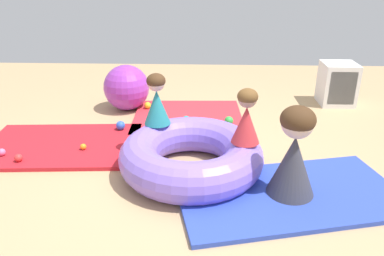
{
  "coord_description": "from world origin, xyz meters",
  "views": [
    {
      "loc": [
        0.14,
        -3.14,
        1.75
      ],
      "look_at": [
        0.02,
        0.09,
        0.36
      ],
      "focal_mm": 35.47,
      "sensor_mm": 36.0,
      "label": 1
    }
  ],
  "objects_px": {
    "play_ball_orange": "(83,147)",
    "play_ball_teal": "(186,119)",
    "play_ball_blue": "(121,125)",
    "inflatable_cushion": "(191,156)",
    "child_in_red": "(246,117)",
    "adult_seated": "(294,153)",
    "storage_cube": "(338,84)",
    "play_ball_yellow": "(148,105)",
    "play_ball_pink_second": "(177,126)",
    "play_ball_pink": "(2,152)",
    "exercise_ball_large": "(126,88)",
    "play_ball_green": "(229,121)",
    "play_ball_red": "(18,158)",
    "child_in_teal": "(157,100)"
  },
  "relations": [
    {
      "from": "play_ball_green",
      "to": "play_ball_yellow",
      "type": "distance_m",
      "value": 1.14
    },
    {
      "from": "inflatable_cushion",
      "to": "play_ball_yellow",
      "type": "distance_m",
      "value": 1.68
    },
    {
      "from": "exercise_ball_large",
      "to": "storage_cube",
      "type": "xyz_separation_m",
      "value": [
        2.8,
        0.3,
        -0.01
      ]
    },
    {
      "from": "child_in_red",
      "to": "adult_seated",
      "type": "xyz_separation_m",
      "value": [
        0.35,
        -0.3,
        -0.18
      ]
    },
    {
      "from": "play_ball_green",
      "to": "play_ball_teal",
      "type": "distance_m",
      "value": 0.5
    },
    {
      "from": "child_in_teal",
      "to": "play_ball_teal",
      "type": "xyz_separation_m",
      "value": [
        0.23,
        0.77,
        -0.51
      ]
    },
    {
      "from": "child_in_red",
      "to": "play_ball_orange",
      "type": "bearing_deg",
      "value": 80.68
    },
    {
      "from": "adult_seated",
      "to": "play_ball_blue",
      "type": "xyz_separation_m",
      "value": [
        -1.65,
        1.22,
        -0.31
      ]
    },
    {
      "from": "child_in_teal",
      "to": "play_ball_orange",
      "type": "height_order",
      "value": "child_in_teal"
    },
    {
      "from": "play_ball_red",
      "to": "exercise_ball_large",
      "type": "height_order",
      "value": "exercise_ball_large"
    },
    {
      "from": "play_ball_pink",
      "to": "play_ball_pink_second",
      "type": "xyz_separation_m",
      "value": [
        1.65,
        0.73,
        -0.0
      ]
    },
    {
      "from": "play_ball_teal",
      "to": "play_ball_pink_second",
      "type": "xyz_separation_m",
      "value": [
        -0.1,
        -0.18,
        -0.01
      ]
    },
    {
      "from": "adult_seated",
      "to": "storage_cube",
      "type": "bearing_deg",
      "value": 174.16
    },
    {
      "from": "child_in_red",
      "to": "play_ball_pink",
      "type": "distance_m",
      "value": 2.39
    },
    {
      "from": "child_in_red",
      "to": "child_in_teal",
      "type": "distance_m",
      "value": 0.89
    },
    {
      "from": "play_ball_orange",
      "to": "play_ball_blue",
      "type": "distance_m",
      "value": 0.58
    },
    {
      "from": "play_ball_orange",
      "to": "inflatable_cushion",
      "type": "bearing_deg",
      "value": -17.75
    },
    {
      "from": "play_ball_pink",
      "to": "play_ball_pink_second",
      "type": "distance_m",
      "value": 1.81
    },
    {
      "from": "adult_seated",
      "to": "play_ball_orange",
      "type": "bearing_deg",
      "value": -91.04
    },
    {
      "from": "inflatable_cushion",
      "to": "child_in_red",
      "type": "distance_m",
      "value": 0.62
    },
    {
      "from": "play_ball_teal",
      "to": "play_ball_yellow",
      "type": "xyz_separation_m",
      "value": [
        -0.52,
        0.46,
        0.0
      ]
    },
    {
      "from": "play_ball_red",
      "to": "inflatable_cushion",
      "type": "bearing_deg",
      "value": -2.8
    },
    {
      "from": "play_ball_pink_second",
      "to": "play_ball_red",
      "type": "bearing_deg",
      "value": -149.56
    },
    {
      "from": "inflatable_cushion",
      "to": "play_ball_red",
      "type": "height_order",
      "value": "inflatable_cushion"
    },
    {
      "from": "play_ball_pink_second",
      "to": "exercise_ball_large",
      "type": "bearing_deg",
      "value": 134.35
    },
    {
      "from": "play_ball_pink",
      "to": "play_ball_orange",
      "type": "bearing_deg",
      "value": 11.98
    },
    {
      "from": "adult_seated",
      "to": "play_ball_pink",
      "type": "height_order",
      "value": "adult_seated"
    },
    {
      "from": "play_ball_pink_second",
      "to": "exercise_ball_large",
      "type": "height_order",
      "value": "exercise_ball_large"
    },
    {
      "from": "play_ball_blue",
      "to": "play_ball_red",
      "type": "bearing_deg",
      "value": -135.66
    },
    {
      "from": "inflatable_cushion",
      "to": "play_ball_red",
      "type": "bearing_deg",
      "value": 177.2
    },
    {
      "from": "storage_cube",
      "to": "play_ball_pink",
      "type": "bearing_deg",
      "value": -154.96
    },
    {
      "from": "play_ball_pink",
      "to": "exercise_ball_large",
      "type": "relative_size",
      "value": 0.12
    },
    {
      "from": "play_ball_teal",
      "to": "play_ball_blue",
      "type": "bearing_deg",
      "value": -162.35
    },
    {
      "from": "play_ball_orange",
      "to": "play_ball_red",
      "type": "xyz_separation_m",
      "value": [
        -0.54,
        -0.27,
        0.01
      ]
    },
    {
      "from": "adult_seated",
      "to": "play_ball_green",
      "type": "xyz_separation_m",
      "value": [
        -0.43,
        1.41,
        -0.31
      ]
    },
    {
      "from": "child_in_red",
      "to": "storage_cube",
      "type": "height_order",
      "value": "child_in_red"
    },
    {
      "from": "play_ball_orange",
      "to": "play_ball_teal",
      "type": "distance_m",
      "value": 1.25
    },
    {
      "from": "storage_cube",
      "to": "adult_seated",
      "type": "bearing_deg",
      "value": -115.01
    },
    {
      "from": "adult_seated",
      "to": "play_ball_yellow",
      "type": "distance_m",
      "value": 2.42
    },
    {
      "from": "inflatable_cushion",
      "to": "play_ball_red",
      "type": "relative_size",
      "value": 17.37
    },
    {
      "from": "play_ball_pink",
      "to": "play_ball_green",
      "type": "distance_m",
      "value": 2.41
    },
    {
      "from": "adult_seated",
      "to": "play_ball_blue",
      "type": "height_order",
      "value": "adult_seated"
    },
    {
      "from": "exercise_ball_large",
      "to": "play_ball_orange",
      "type": "bearing_deg",
      "value": -98.72
    },
    {
      "from": "adult_seated",
      "to": "play_ball_red",
      "type": "bearing_deg",
      "value": -80.87
    },
    {
      "from": "play_ball_yellow",
      "to": "exercise_ball_large",
      "type": "height_order",
      "value": "exercise_ball_large"
    },
    {
      "from": "play_ball_pink",
      "to": "exercise_ball_large",
      "type": "bearing_deg",
      "value": 56.72
    },
    {
      "from": "play_ball_teal",
      "to": "exercise_ball_large",
      "type": "height_order",
      "value": "exercise_ball_large"
    },
    {
      "from": "play_ball_green",
      "to": "storage_cube",
      "type": "distance_m",
      "value": 1.75
    },
    {
      "from": "play_ball_pink",
      "to": "play_ball_yellow",
      "type": "relative_size",
      "value": 0.84
    },
    {
      "from": "play_ball_blue",
      "to": "play_ball_red",
      "type": "relative_size",
      "value": 1.35
    }
  ]
}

